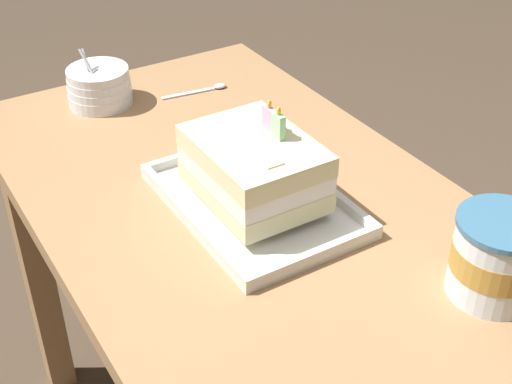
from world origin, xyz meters
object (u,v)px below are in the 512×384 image
object	(u,v)px
birthday_cake	(254,167)
serving_spoon_by_bowls	(207,89)
bowl_stack	(99,86)
ice_cream_tub	(497,257)
foil_tray	(254,202)

from	to	relation	value
birthday_cake	serving_spoon_by_bowls	world-z (taller)	birthday_cake
bowl_stack	ice_cream_tub	size ratio (longest dim) A/B	1.02
foil_tray	serving_spoon_by_bowls	world-z (taller)	foil_tray
bowl_stack	serving_spoon_by_bowls	size ratio (longest dim) A/B	0.90
bowl_stack	ice_cream_tub	bearing A→B (deg)	17.00
bowl_stack	serving_spoon_by_bowls	bearing A→B (deg)	73.52
serving_spoon_by_bowls	bowl_stack	bearing A→B (deg)	-106.48
foil_tray	birthday_cake	xyz separation A→B (m)	(0.00, 0.00, 0.07)
birthday_cake	bowl_stack	xyz separation A→B (m)	(-0.47, -0.08, -0.04)
foil_tray	serving_spoon_by_bowls	distance (m)	0.43
foil_tray	serving_spoon_by_bowls	bearing A→B (deg)	161.90
birthday_cake	serving_spoon_by_bowls	xyz separation A→B (m)	(-0.40, 0.13, -0.07)
foil_tray	bowl_stack	world-z (taller)	bowl_stack
foil_tray	ice_cream_tub	bearing A→B (deg)	26.60
bowl_stack	ice_cream_tub	world-z (taller)	same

